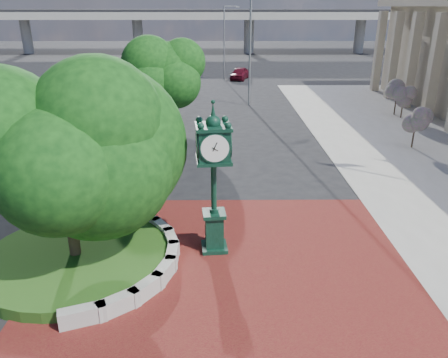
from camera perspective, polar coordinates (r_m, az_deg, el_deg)
ground at (r=14.90m, az=0.32°, el=-10.88°), size 200.00×200.00×0.00m
plaza at (r=14.06m, az=0.38°, el=-13.01°), size 12.00×12.00×0.04m
planter_wall at (r=14.97m, az=-10.26°, el=-9.89°), size 2.96×6.77×0.54m
grass_bed at (r=15.56m, az=-18.71°, el=-9.78°), size 6.10×6.10×0.40m
overpass at (r=82.58m, az=-0.53°, el=20.63°), size 90.00×12.00×7.50m
tree_planter at (r=14.12m, az=-20.41°, el=2.57°), size 5.20×5.20×6.33m
tree_street at (r=31.17m, az=-7.69°, el=12.65°), size 4.40×4.40×5.45m
post_clock at (r=14.37m, az=-1.36°, el=0.71°), size 1.19×1.19×5.24m
parked_car at (r=52.50m, az=2.07°, el=13.62°), size 2.63×4.35×1.38m
street_lamp_near at (r=37.77m, az=3.82°, el=18.24°), size 2.21×0.54×9.89m
street_lamp_far at (r=51.93m, az=0.24°, el=18.03°), size 1.78×0.64×8.07m
shrub_near at (r=28.49m, az=23.74°, el=6.79°), size 1.20×1.20×2.20m
shrub_mid at (r=36.17m, az=22.42°, el=9.82°), size 1.20×1.20×2.20m
shrub_far at (r=37.08m, az=21.64°, el=10.18°), size 1.20×1.20×2.20m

